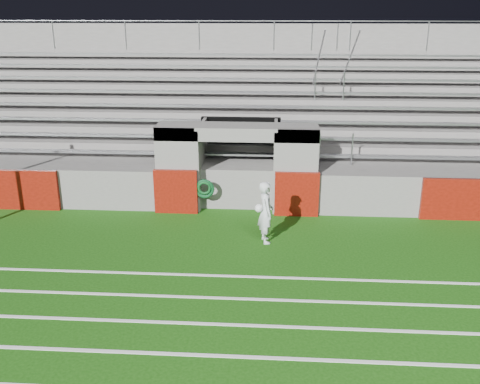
{
  "coord_description": "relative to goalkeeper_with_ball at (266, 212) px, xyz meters",
  "views": [
    {
      "loc": [
        1.12,
        -11.99,
        5.86
      ],
      "look_at": [
        0.2,
        1.8,
        1.1
      ],
      "focal_mm": 40.0,
      "sensor_mm": 36.0,
      "label": 1
    }
  ],
  "objects": [
    {
      "name": "goalkeeper_with_ball",
      "position": [
        0.0,
        0.0,
        0.0
      ],
      "size": [
        0.56,
        0.69,
        1.67
      ],
      "color": "silver",
      "rests_on": "ground"
    },
    {
      "name": "ground",
      "position": [
        -0.92,
        -1.01,
        -0.84
      ],
      "size": [
        90.0,
        90.0,
        0.0
      ],
      "primitive_type": "plane",
      "color": "#15460B",
      "rests_on": "ground"
    },
    {
      "name": "hose_coil",
      "position": [
        -1.86,
        1.93,
        -0.05
      ],
      "size": [
        0.59,
        0.14,
        0.59
      ],
      "color": "#0C3E1C",
      "rests_on": "ground"
    },
    {
      "name": "stadium_structure",
      "position": [
        -0.92,
        6.96,
        0.66
      ],
      "size": [
        26.0,
        8.48,
        5.42
      ],
      "color": "#64615F",
      "rests_on": "ground"
    }
  ]
}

